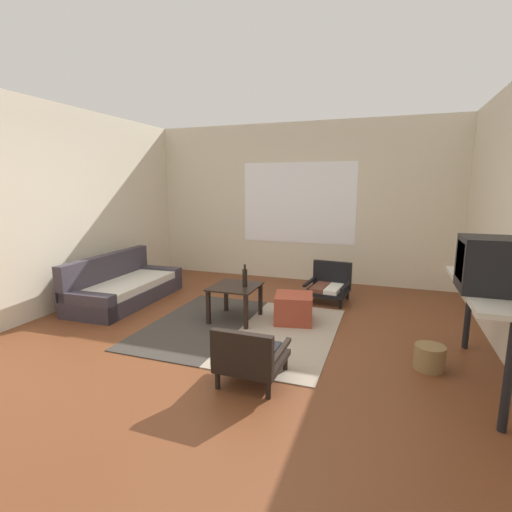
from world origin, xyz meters
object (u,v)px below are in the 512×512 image
object	(u,v)px
console_shelf	(489,297)
clay_vase	(483,264)
armchair_by_window	(329,284)
ottoman_orange	(294,308)
couch	(123,287)
armchair_striped_foreground	(250,356)
crt_television	(498,265)
wicker_basket	(429,357)
glass_bottle	(245,277)
coffee_table	(235,292)

from	to	relation	value
console_shelf	clay_vase	distance (m)	0.40
armchair_by_window	ottoman_orange	size ratio (longest dim) A/B	1.40
couch	ottoman_orange	xyz separation A→B (m)	(2.52, -0.02, -0.03)
couch	console_shelf	xyz separation A→B (m)	(4.37, -0.86, 0.54)
armchair_by_window	armchair_striped_foreground	xyz separation A→B (m)	(-0.26, -2.59, 0.01)
console_shelf	crt_television	bearing A→B (deg)	-91.05
armchair_striped_foreground	wicker_basket	bearing A→B (deg)	28.24
clay_vase	wicker_basket	bearing A→B (deg)	-148.12
clay_vase	glass_bottle	bearing A→B (deg)	171.74
armchair_by_window	armchair_striped_foreground	world-z (taller)	armchair_by_window
ottoman_orange	couch	bearing A→B (deg)	179.61
crt_television	coffee_table	bearing A→B (deg)	161.28
wicker_basket	crt_television	bearing A→B (deg)	-34.60
armchair_striped_foreground	clay_vase	bearing A→B (deg)	29.03
glass_bottle	console_shelf	bearing A→B (deg)	-15.89
couch	coffee_table	size ratio (longest dim) A/B	3.02
couch	armchair_striped_foreground	xyz separation A→B (m)	(2.53, -1.55, 0.04)
armchair_striped_foreground	glass_bottle	world-z (taller)	glass_bottle
couch	wicker_basket	bearing A→B (deg)	-10.94
couch	coffee_table	bearing A→B (deg)	-5.43
crt_television	glass_bottle	bearing A→B (deg)	160.39
console_shelf	crt_television	xyz separation A→B (m)	(-0.00, -0.17, 0.30)
couch	crt_television	size ratio (longest dim) A/B	3.36
ottoman_orange	wicker_basket	distance (m)	1.64
console_shelf	crt_television	world-z (taller)	crt_television
couch	console_shelf	bearing A→B (deg)	-11.19
coffee_table	clay_vase	bearing A→B (deg)	-7.88
ottoman_orange	armchair_striped_foreground	bearing A→B (deg)	-89.90
crt_television	wicker_basket	distance (m)	1.05
crt_television	glass_bottle	size ratio (longest dim) A/B	1.95
ottoman_orange	console_shelf	xyz separation A→B (m)	(1.85, -0.85, 0.57)
armchair_by_window	wicker_basket	size ratio (longest dim) A/B	2.33
armchair_by_window	ottoman_orange	world-z (taller)	armchair_by_window
couch	armchair_by_window	size ratio (longest dim) A/B	2.91
ottoman_orange	crt_television	size ratio (longest dim) A/B	0.83
couch	console_shelf	distance (m)	4.49
console_shelf	coffee_table	bearing A→B (deg)	164.84
coffee_table	armchair_by_window	world-z (taller)	armchair_by_window
coffee_table	crt_television	size ratio (longest dim) A/B	1.11
armchair_striped_foreground	clay_vase	xyz separation A→B (m)	(1.85, 1.02, 0.71)
coffee_table	console_shelf	world-z (taller)	console_shelf
clay_vase	wicker_basket	size ratio (longest dim) A/B	1.17
ottoman_orange	wicker_basket	bearing A→B (deg)	-27.29
couch	ottoman_orange	distance (m)	2.52
glass_bottle	armchair_by_window	bearing A→B (deg)	55.45
glass_bottle	wicker_basket	size ratio (longest dim) A/B	1.03
couch	console_shelf	world-z (taller)	console_shelf
armchair_striped_foreground	glass_bottle	size ratio (longest dim) A/B	2.10
armchair_by_window	crt_television	distance (m)	2.74
glass_bottle	armchair_striped_foreground	bearing A→B (deg)	-67.22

